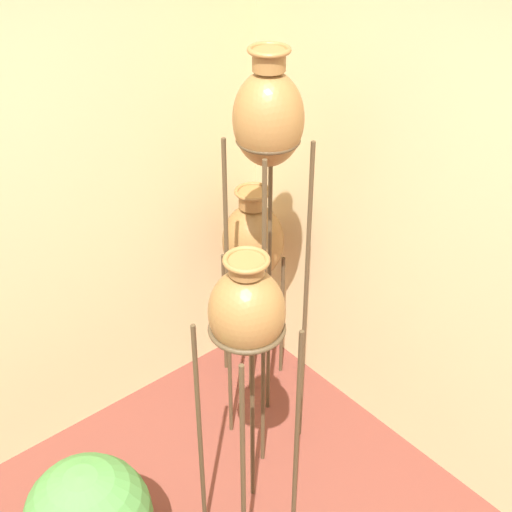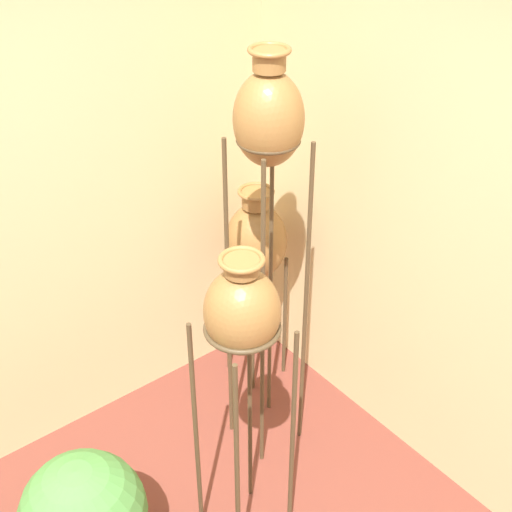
# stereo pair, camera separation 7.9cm
# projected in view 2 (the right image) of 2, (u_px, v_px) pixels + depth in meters

# --- Properties ---
(vase_stand_tall) EXTENTS (0.28, 0.28, 2.04)m
(vase_stand_tall) POSITION_uv_depth(u_px,v_px,m) (269.00, 133.00, 2.82)
(vase_stand_tall) COLOR #473823
(vase_stand_tall) RESTS_ON ground_plane
(vase_stand_medium) EXTENTS (0.30, 0.30, 1.50)m
(vase_stand_medium) POSITION_uv_depth(u_px,v_px,m) (242.00, 319.00, 2.59)
(vase_stand_medium) COLOR #473823
(vase_stand_medium) RESTS_ON ground_plane
(vase_stand_short) EXTENTS (0.32, 0.32, 1.18)m
(vase_stand_short) POSITION_uv_depth(u_px,v_px,m) (256.00, 242.00, 3.67)
(vase_stand_short) COLOR #473823
(vase_stand_short) RESTS_ON ground_plane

